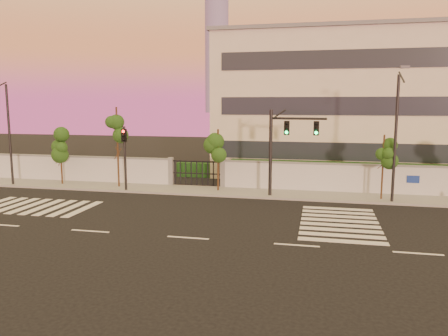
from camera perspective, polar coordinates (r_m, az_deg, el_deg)
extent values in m
plane|color=black|center=(20.61, -4.72, -9.08)|extent=(120.00, 120.00, 0.00)
cube|color=gray|center=(30.47, 1.09, -3.16)|extent=(60.00, 3.00, 0.15)
cube|color=silver|center=(38.98, -24.54, 0.00)|extent=(25.00, 0.30, 2.00)
cube|color=slate|center=(38.85, -24.63, 1.55)|extent=(25.00, 0.36, 0.12)
cube|color=slate|center=(33.02, -6.92, -0.51)|extent=(0.35, 0.35, 2.20)
cube|color=slate|center=(31.93, -0.13, -0.75)|extent=(0.35, 0.35, 2.20)
cube|color=#103817|center=(33.84, 17.60, -0.97)|extent=(20.00, 2.00, 1.80)
cube|color=#103817|center=(40.18, -20.67, 0.02)|extent=(12.00, 1.80, 1.40)
cube|color=#103817|center=(37.27, -1.46, -0.21)|extent=(6.00, 1.50, 1.20)
cube|color=beige|center=(40.90, 16.99, 7.79)|extent=(24.00, 12.00, 12.00)
cube|color=#262D38|center=(35.09, 17.51, 1.99)|extent=(22.00, 0.08, 1.40)
cube|color=#262D38|center=(34.90, 17.76, 7.71)|extent=(22.00, 0.08, 1.40)
cube|color=#262D38|center=(35.05, 18.02, 13.44)|extent=(22.00, 0.08, 1.40)
cube|color=slate|center=(41.32, 17.37, 16.27)|extent=(24.40, 12.40, 0.30)
cylinder|color=slate|center=(310.91, -0.96, 17.45)|extent=(16.00, 16.00, 110.00)
cube|color=silver|center=(30.26, -26.81, -4.28)|extent=(0.50, 4.00, 0.02)
cube|color=silver|center=(29.71, -25.46, -4.42)|extent=(0.50, 4.00, 0.02)
cube|color=silver|center=(29.17, -24.05, -4.56)|extent=(0.50, 4.00, 0.02)
cube|color=silver|center=(28.65, -22.60, -4.70)|extent=(0.50, 4.00, 0.02)
cube|color=silver|center=(28.15, -21.09, -4.84)|extent=(0.50, 4.00, 0.02)
cube|color=silver|center=(27.67, -19.53, -4.98)|extent=(0.50, 4.00, 0.02)
cube|color=silver|center=(27.21, -17.91, -5.12)|extent=(0.50, 4.00, 0.02)
cube|color=silver|center=(20.75, 15.21, -9.21)|extent=(4.00, 0.50, 0.02)
cube|color=silver|center=(21.61, 15.10, -8.50)|extent=(4.00, 0.50, 0.02)
cube|color=silver|center=(22.47, 15.00, -7.84)|extent=(4.00, 0.50, 0.02)
cube|color=silver|center=(23.34, 14.91, -7.23)|extent=(4.00, 0.50, 0.02)
cube|color=silver|center=(24.20, 14.82, -6.66)|extent=(4.00, 0.50, 0.02)
cube|color=silver|center=(25.07, 14.74, -6.13)|extent=(4.00, 0.50, 0.02)
cube|color=silver|center=(25.95, 14.66, -5.64)|extent=(4.00, 0.50, 0.02)
cube|color=silver|center=(26.82, 14.59, -5.18)|extent=(4.00, 0.50, 0.02)
cube|color=silver|center=(25.34, -27.05, -6.65)|extent=(2.00, 0.15, 0.01)
cube|color=silver|center=(22.55, -17.08, -7.87)|extent=(2.00, 0.15, 0.01)
cube|color=silver|center=(20.61, -4.72, -9.06)|extent=(2.00, 0.15, 0.01)
cube|color=silver|center=(19.78, 9.47, -9.91)|extent=(2.00, 0.15, 0.01)
cube|color=silver|center=(20.20, 24.01, -10.16)|extent=(2.00, 0.15, 0.01)
cylinder|color=#382314|center=(35.16, -20.52, 1.25)|extent=(0.13, 0.13, 4.26)
sphere|color=#1D3F12|center=(35.03, -20.63, 3.32)|extent=(1.18, 1.18, 1.18)
sphere|color=#1D3F12|center=(35.07, -19.87, 2.32)|extent=(0.90, 0.90, 0.90)
sphere|color=#1D3F12|center=(35.11, -21.17, 2.61)|extent=(0.85, 0.85, 0.85)
cylinder|color=#382314|center=(32.69, -13.72, 2.53)|extent=(0.13, 0.13, 5.95)
sphere|color=#1D3F12|center=(32.56, -13.83, 5.66)|extent=(1.17, 1.17, 1.17)
sphere|color=#1D3F12|center=(32.64, -13.02, 4.12)|extent=(0.89, 0.89, 0.89)
sphere|color=#1D3F12|center=(32.59, -14.42, 4.59)|extent=(0.85, 0.85, 0.85)
cylinder|color=#382314|center=(30.41, -0.78, 0.92)|extent=(0.13, 0.13, 4.44)
sphere|color=#1D3F12|center=(30.26, -0.78, 3.42)|extent=(1.16, 1.16, 1.16)
sphere|color=#1D3F12|center=(30.45, -0.01, 2.19)|extent=(0.89, 0.89, 0.89)
sphere|color=#1D3F12|center=(30.22, -1.43, 2.57)|extent=(0.85, 0.85, 0.85)
cylinder|color=#382314|center=(29.41, 20.02, -0.03)|extent=(0.11, 0.11, 4.25)
sphere|color=#1D3F12|center=(29.26, 20.14, 2.44)|extent=(1.02, 1.02, 1.02)
sphere|color=#1D3F12|center=(29.55, 20.66, 1.22)|extent=(0.78, 0.78, 0.78)
sphere|color=#1D3F12|center=(29.13, 19.59, 1.60)|extent=(0.74, 0.74, 0.74)
cylinder|color=black|center=(28.85, 6.09, 1.82)|extent=(0.22, 0.22, 5.80)
cylinder|color=black|center=(28.53, 9.74, 6.39)|extent=(3.55, 0.49, 0.15)
cube|color=black|center=(28.56, 8.19, 5.20)|extent=(0.33, 0.17, 0.84)
sphere|color=#0CF259|center=(28.46, 8.17, 4.67)|extent=(0.19, 0.19, 0.19)
cube|color=black|center=(28.48, 11.96, 5.10)|extent=(0.33, 0.17, 0.84)
sphere|color=#0CF259|center=(28.38, 11.95, 4.56)|extent=(0.19, 0.19, 0.19)
cylinder|color=black|center=(31.29, -12.78, 1.09)|extent=(0.16, 0.16, 4.62)
cube|color=black|center=(31.08, -12.93, 4.17)|extent=(0.36, 0.18, 0.92)
sphere|color=red|center=(30.96, -13.03, 4.69)|extent=(0.21, 0.21, 0.21)
cylinder|color=black|center=(36.29, -26.21, 3.78)|extent=(0.17, 0.17, 7.60)
cylinder|color=black|center=(28.69, 21.47, 3.37)|extent=(0.18, 0.18, 7.91)
cylinder|color=black|center=(27.77, 22.18, 10.96)|extent=(0.10, 1.89, 0.77)
cube|color=#3F3F44|center=(26.92, 22.56, 12.09)|extent=(0.49, 0.25, 0.15)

